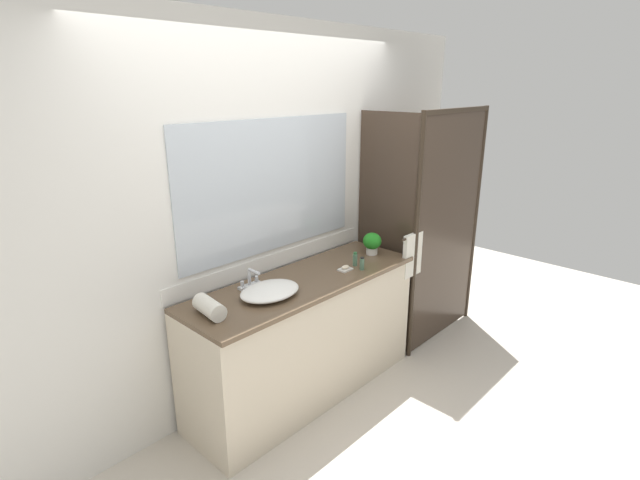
{
  "coord_description": "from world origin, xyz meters",
  "views": [
    {
      "loc": [
        -2.16,
        -2.18,
        2.19
      ],
      "look_at": [
        0.15,
        0.0,
        1.15
      ],
      "focal_mm": 27.12,
      "sensor_mm": 36.0,
      "label": 1
    }
  ],
  "objects_px": {
    "faucet": "(250,281)",
    "amenity_bottle_conditioner": "(362,264)",
    "amenity_bottle_lotion": "(355,259)",
    "rolled_towel_near_edge": "(209,307)",
    "sink_basin": "(270,291)",
    "potted_plant": "(372,242)",
    "soap_dish": "(345,268)"
  },
  "relations": [
    {
      "from": "sink_basin",
      "to": "amenity_bottle_lotion",
      "type": "distance_m",
      "value": 0.78
    },
    {
      "from": "amenity_bottle_lotion",
      "to": "rolled_towel_near_edge",
      "type": "height_order",
      "value": "same"
    },
    {
      "from": "sink_basin",
      "to": "soap_dish",
      "type": "relative_size",
      "value": 4.1
    },
    {
      "from": "faucet",
      "to": "potted_plant",
      "type": "bearing_deg",
      "value": -9.92
    },
    {
      "from": "faucet",
      "to": "amenity_bottle_lotion",
      "type": "xyz_separation_m",
      "value": [
        0.78,
        -0.25,
        0.01
      ]
    },
    {
      "from": "sink_basin",
      "to": "amenity_bottle_lotion",
      "type": "xyz_separation_m",
      "value": [
        0.78,
        -0.06,
        0.02
      ]
    },
    {
      "from": "potted_plant",
      "to": "amenity_bottle_conditioner",
      "type": "distance_m",
      "value": 0.35
    },
    {
      "from": "sink_basin",
      "to": "rolled_towel_near_edge",
      "type": "relative_size",
      "value": 1.79
    },
    {
      "from": "faucet",
      "to": "rolled_towel_near_edge",
      "type": "distance_m",
      "value": 0.45
    },
    {
      "from": "amenity_bottle_conditioner",
      "to": "rolled_towel_near_edge",
      "type": "bearing_deg",
      "value": 170.92
    },
    {
      "from": "faucet",
      "to": "sink_basin",
      "type": "bearing_deg",
      "value": -90.0
    },
    {
      "from": "soap_dish",
      "to": "sink_basin",
      "type": "bearing_deg",
      "value": 174.53
    },
    {
      "from": "amenity_bottle_lotion",
      "to": "amenity_bottle_conditioner",
      "type": "height_order",
      "value": "amenity_bottle_lotion"
    },
    {
      "from": "sink_basin",
      "to": "potted_plant",
      "type": "bearing_deg",
      "value": 0.52
    },
    {
      "from": "sink_basin",
      "to": "faucet",
      "type": "distance_m",
      "value": 0.2
    },
    {
      "from": "faucet",
      "to": "amenity_bottle_lotion",
      "type": "height_order",
      "value": "faucet"
    },
    {
      "from": "faucet",
      "to": "amenity_bottle_lotion",
      "type": "distance_m",
      "value": 0.82
    },
    {
      "from": "faucet",
      "to": "potted_plant",
      "type": "distance_m",
      "value": 1.08
    },
    {
      "from": "faucet",
      "to": "amenity_bottle_conditioner",
      "type": "distance_m",
      "value": 0.82
    },
    {
      "from": "amenity_bottle_conditioner",
      "to": "sink_basin",
      "type": "bearing_deg",
      "value": 169.15
    },
    {
      "from": "rolled_towel_near_edge",
      "to": "amenity_bottle_conditioner",
      "type": "bearing_deg",
      "value": -9.08
    },
    {
      "from": "potted_plant",
      "to": "rolled_towel_near_edge",
      "type": "distance_m",
      "value": 1.49
    },
    {
      "from": "amenity_bottle_lotion",
      "to": "rolled_towel_near_edge",
      "type": "distance_m",
      "value": 1.2
    },
    {
      "from": "soap_dish",
      "to": "amenity_bottle_lotion",
      "type": "height_order",
      "value": "amenity_bottle_lotion"
    },
    {
      "from": "potted_plant",
      "to": "amenity_bottle_conditioner",
      "type": "bearing_deg",
      "value": -154.03
    },
    {
      "from": "sink_basin",
      "to": "amenity_bottle_lotion",
      "type": "height_order",
      "value": "amenity_bottle_lotion"
    },
    {
      "from": "sink_basin",
      "to": "potted_plant",
      "type": "relative_size",
      "value": 2.36
    },
    {
      "from": "sink_basin",
      "to": "potted_plant",
      "type": "height_order",
      "value": "potted_plant"
    },
    {
      "from": "faucet",
      "to": "amenity_bottle_conditioner",
      "type": "height_order",
      "value": "faucet"
    },
    {
      "from": "faucet",
      "to": "soap_dish",
      "type": "height_order",
      "value": "faucet"
    },
    {
      "from": "amenity_bottle_lotion",
      "to": "faucet",
      "type": "bearing_deg",
      "value": 162.12
    },
    {
      "from": "faucet",
      "to": "potted_plant",
      "type": "height_order",
      "value": "potted_plant"
    }
  ]
}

